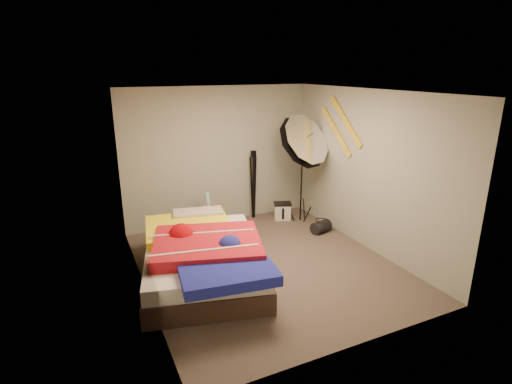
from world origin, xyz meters
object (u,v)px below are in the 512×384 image
photo_umbrella (302,143)px  wrapping_roll (209,212)px  camera_tripod (254,180)px  duffel_bag (321,227)px  bed (204,256)px  tote_bag (214,221)px  camera_case (282,212)px

photo_umbrella → wrapping_roll: bearing=165.6°
camera_tripod → photo_umbrella: bearing=-47.6°
duffel_bag → bed: 2.46m
wrapping_roll → bed: wrapping_roll is taller
tote_bag → wrapping_roll: wrapping_roll is taller
bed → duffel_bag: bearing=15.0°
wrapping_roll → camera_case: 1.46m
photo_umbrella → bed: bearing=-152.6°
camera_case → camera_tripod: 0.83m
camera_tripod → duffel_bag: bearing=-57.2°
duffel_bag → photo_umbrella: photo_umbrella is taller
tote_bag → duffel_bag: tote_bag is taller
tote_bag → wrapping_roll: bearing=112.6°
wrapping_roll → duffel_bag: wrapping_roll is taller
tote_bag → photo_umbrella: bearing=-3.7°
duffel_bag → camera_tripod: (-0.77, 1.19, 0.65)m
duffel_bag → camera_case: bearing=95.7°
duffel_bag → camera_tripod: 1.56m
wrapping_roll → tote_bag: bearing=-73.7°
duffel_bag → photo_umbrella: (-0.15, 0.51, 1.43)m
camera_tripod → bed: bearing=-131.2°
wrapping_roll → photo_umbrella: bearing=-14.4°
wrapping_roll → camera_tripod: camera_tripod is taller
tote_bag → camera_tripod: (0.95, 0.40, 0.54)m
camera_case → duffel_bag: (0.31, -0.86, -0.04)m
camera_case → photo_umbrella: photo_umbrella is taller
tote_bag → bed: size_ratio=0.16×
photo_umbrella → camera_tripod: photo_umbrella is taller
duffel_bag → tote_bag: bearing=141.3°
tote_bag → photo_umbrella: size_ratio=0.20×
bed → camera_tripod: size_ratio=1.98×
tote_bag → camera_case: bearing=9.3°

